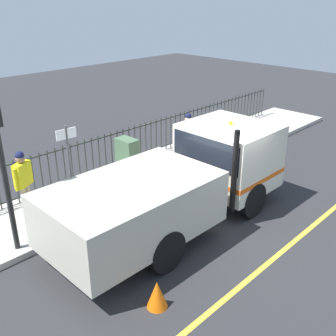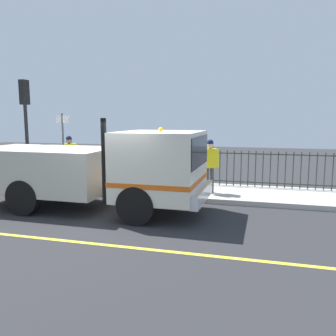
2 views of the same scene
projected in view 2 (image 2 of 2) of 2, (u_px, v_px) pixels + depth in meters
name	position (u px, v px, depth m)	size (l,w,h in m)	color
ground_plane	(119.00, 217.00, 9.15)	(46.42, 46.42, 0.00)	#2B2B2D
sidewalk_slab	(155.00, 189.00, 12.27)	(2.58, 21.10, 0.16)	#B7B2A8
lane_marking	(81.00, 242.00, 7.26)	(0.12, 18.99, 0.01)	yellow
work_truck	(104.00, 167.00, 9.64)	(2.41, 6.73, 2.59)	silver
worker_standing	(210.00, 160.00, 11.22)	(0.46, 0.55, 1.75)	yellow
pedestrian_distant	(69.00, 154.00, 13.28)	(0.42, 0.59, 1.76)	yellow
iron_fence	(163.00, 165.00, 13.16)	(0.04, 17.97, 1.28)	#2D332D
traffic_light_near	(25.00, 111.00, 12.12)	(0.32, 0.23, 3.75)	black
utility_cabinet	(157.00, 169.00, 12.54)	(0.72, 0.45, 1.18)	#4C6B4C
street_sign	(63.00, 143.00, 11.80)	(0.06, 0.50, 2.59)	#4C4C4C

